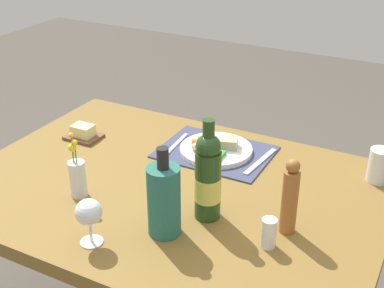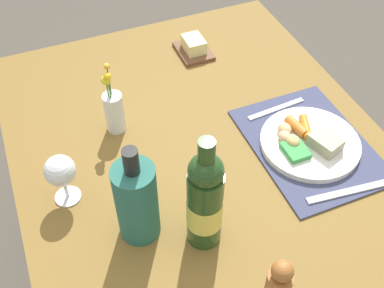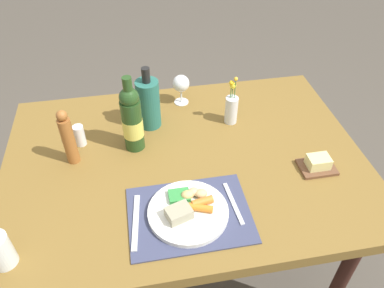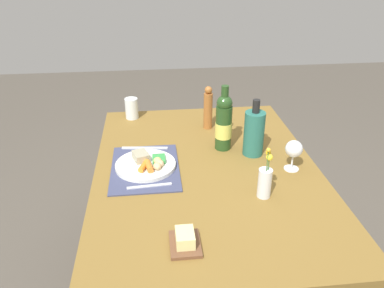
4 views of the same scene
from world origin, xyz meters
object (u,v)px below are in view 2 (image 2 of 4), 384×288
knife (276,109)px  cooler_bottle (137,201)px  dinner_plate (309,142)px  fork (348,192)px  flower_vase (114,110)px  dining_table (212,183)px  butter_dish (194,47)px  wine_bottle (205,201)px  wine_glass (60,172)px

knife → cooler_bottle: 0.54m
dinner_plate → knife: bearing=3.7°
fork → flower_vase: size_ratio=1.00×
dinner_plate → flower_vase: bearing=60.0°
dining_table → butter_dish: 0.50m
flower_vase → cooler_bottle: bearing=173.1°
dining_table → dinner_plate: dinner_plate is taller
dinner_plate → wine_bottle: 0.41m
wine_glass → dinner_plate: bearing=-97.1°
flower_vase → butter_dish: size_ratio=1.67×
dining_table → flower_vase: 0.33m
dinner_plate → cooler_bottle: bearing=98.8°
flower_vase → wine_glass: bearing=136.2°
dining_table → wine_glass: bearing=83.0°
butter_dish → dinner_plate: bearing=-166.4°
cooler_bottle → butter_dish: bearing=-32.7°
fork → wine_glass: wine_glass is taller
dinner_plate → wine_glass: (0.08, 0.63, 0.08)m
dinner_plate → flower_vase: (0.26, 0.45, 0.05)m
wine_bottle → wine_glass: bearing=49.3°
flower_vase → cooler_bottle: cooler_bottle is taller
cooler_bottle → dinner_plate: bearing=-81.2°
fork → wine_bottle: (0.02, 0.37, 0.12)m
knife → flower_vase: (0.11, 0.44, 0.06)m
knife → butter_dish: 0.36m
wine_glass → butter_dish: wine_glass is taller
dinner_plate → knife: dinner_plate is taller
dinner_plate → cooler_bottle: (-0.08, 0.49, 0.09)m
dinner_plate → flower_vase: flower_vase is taller
wine_glass → fork: bearing=-111.4°
dining_table → wine_bottle: 0.29m
dining_table → dinner_plate: 0.28m
butter_dish → wine_bottle: 0.70m
butter_dish → flower_vase: bearing=126.2°
dining_table → dinner_plate: bearing=-97.3°
dining_table → dinner_plate: size_ratio=5.17×
wine_glass → cooler_bottle: size_ratio=0.51×
wine_glass → dining_table: bearing=-97.0°
dinner_plate → fork: 0.17m
flower_vase → cooler_bottle: 0.34m
wine_glass → cooler_bottle: bearing=-138.9°
butter_dish → cooler_bottle: (-0.58, 0.37, 0.09)m
fork → wine_bottle: bearing=92.9°
flower_vase → fork: bearing=-133.2°
dinner_plate → wine_bottle: (-0.15, 0.36, 0.11)m
dinner_plate → fork: size_ratio=1.21×
fork → cooler_bottle: (0.09, 0.50, 0.10)m
knife → butter_dish: bearing=13.4°
dining_table → flower_vase: (0.23, 0.19, 0.14)m
dinner_plate → butter_dish: bearing=13.6°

